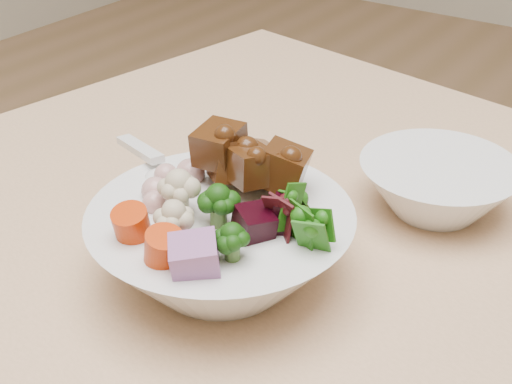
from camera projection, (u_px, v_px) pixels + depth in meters
food_bowl at (224, 240)px, 0.53m from camera, size 0.20×0.20×0.11m
soup_spoon at (159, 171)px, 0.57m from camera, size 0.10×0.06×0.02m
side_bowl at (437, 187)px, 0.62m from camera, size 0.14×0.14×0.05m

